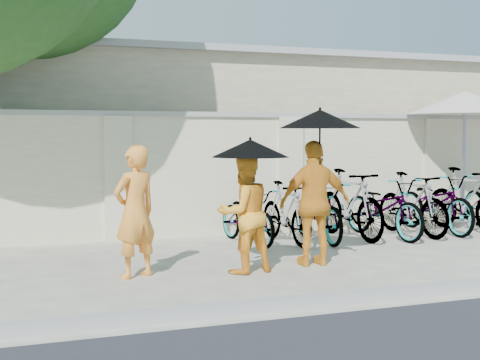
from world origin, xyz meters
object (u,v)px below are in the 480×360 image
object	(u,v)px
monk_center	(244,213)
patio_umbrella	(465,104)
monk_left	(135,212)
monk_right	(315,203)

from	to	relation	value
monk_center	patio_umbrella	size ratio (longest dim) A/B	0.56
patio_umbrella	monk_left	bearing A→B (deg)	-161.02
monk_left	monk_center	bearing A→B (deg)	146.89
monk_left	monk_center	distance (m)	1.33
patio_umbrella	monk_right	bearing A→B (deg)	-151.01
monk_right	patio_umbrella	size ratio (longest dim) A/B	0.61
monk_left	monk_center	size ratio (longest dim) A/B	1.07
monk_left	monk_right	size ratio (longest dim) A/B	0.97
monk_center	patio_umbrella	world-z (taller)	patio_umbrella
monk_right	patio_umbrella	world-z (taller)	patio_umbrella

